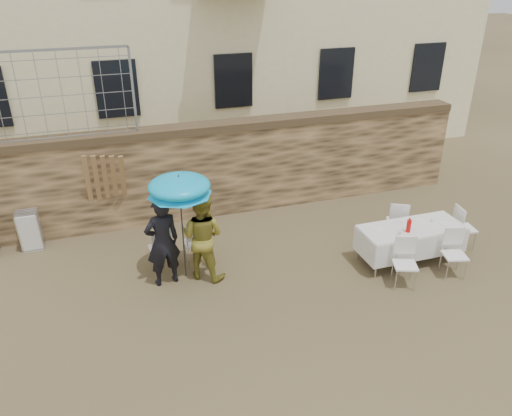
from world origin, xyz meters
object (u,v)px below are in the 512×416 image
object	(u,v)px
banquet_table	(412,229)
table_chair_front_left	(405,264)
couple_chair_right	(195,241)
chair_stack_right	(31,226)
table_chair_back	(397,221)
table_chair_side	(465,227)
soda_bottle	(409,226)
couple_chair_left	(160,247)
man_suit	(163,242)
woman_dress	(202,236)
table_chair_front_right	(455,254)
umbrella	(179,189)

from	to	relation	value
banquet_table	table_chair_front_left	distance (m)	0.99
couple_chair_right	chair_stack_right	distance (m)	3.64
table_chair_back	table_chair_side	xyz separation A→B (m)	(1.20, -0.70, 0.00)
table_chair_side	soda_bottle	bearing A→B (deg)	106.92
couple_chair_right	banquet_table	xyz separation A→B (m)	(4.16, -1.29, 0.25)
couple_chair_left	couple_chair_right	xyz separation A→B (m)	(0.70, 0.00, 0.00)
man_suit	chair_stack_right	xyz separation A→B (m)	(-2.51, 2.28, -0.44)
couple_chair_right	table_chair_side	size ratio (longest dim) A/B	1.00
table_chair_back	man_suit	bearing A→B (deg)	28.51
woman_dress	table_chair_front_right	distance (m)	4.86
couple_chair_right	soda_bottle	bearing A→B (deg)	159.57
woman_dress	couple_chair_left	distance (m)	1.01
banquet_table	umbrella	bearing A→B (deg)	169.30
soda_bottle	man_suit	bearing A→B (deg)	169.15
soda_bottle	table_chair_back	bearing A→B (deg)	67.17
couple_chair_left	table_chair_side	size ratio (longest dim) A/B	1.00
table_chair_front_left	table_chair_back	bearing A→B (deg)	82.82
man_suit	table_chair_side	bearing A→B (deg)	163.32
umbrella	couple_chair_left	world-z (taller)	umbrella
soda_bottle	table_chair_front_right	world-z (taller)	soda_bottle
umbrella	couple_chair_right	distance (m)	1.48
man_suit	table_chair_front_right	distance (m)	5.58
man_suit	umbrella	distance (m)	1.05
table_chair_front_left	table_chair_back	size ratio (longest dim) A/B	1.00
couple_chair_left	table_chair_front_right	xyz separation A→B (m)	(5.36, -2.04, 0.00)
man_suit	umbrella	bearing A→B (deg)	-176.78
couple_chair_left	table_chair_back	distance (m)	5.08
soda_bottle	table_chair_front_right	size ratio (longest dim) A/B	0.27
umbrella	table_chair_front_right	xyz separation A→B (m)	(4.96, -1.59, -1.38)
couple_chair_left	chair_stack_right	xyz separation A→B (m)	(-2.51, 1.73, -0.02)
soda_bottle	table_chair_back	distance (m)	1.11
table_chair_front_left	table_chair_side	xyz separation A→B (m)	(2.00, 0.85, 0.00)
umbrella	man_suit	bearing A→B (deg)	-165.96
umbrella	banquet_table	size ratio (longest dim) A/B	0.94
couple_chair_right	table_chair_front_right	distance (m)	5.09
chair_stack_right	banquet_table	bearing A→B (deg)	-22.30
table_chair_front_left	table_chair_front_right	xyz separation A→B (m)	(1.10, 0.00, 0.00)
man_suit	couple_chair_left	xyz separation A→B (m)	(0.00, 0.55, -0.42)
table_chair_front_right	soda_bottle	bearing A→B (deg)	153.86
table_chair_back	table_chair_side	bearing A→B (deg)	177.60
table_chair_front_left	table_chair_front_right	world-z (taller)	same
couple_chair_left	chair_stack_right	distance (m)	3.04
table_chair_back	couple_chair_left	bearing A→B (deg)	22.29
umbrella	table_chair_front_left	xyz separation A→B (m)	(3.86, -1.59, -1.38)
table_chair_front_left	table_chair_side	bearing A→B (deg)	43.14
couple_chair_right	table_chair_front_left	bearing A→B (deg)	149.73
woman_dress	couple_chair_right	distance (m)	0.68
table_chair_front_right	woman_dress	bearing A→B (deg)	176.51
man_suit	umbrella	size ratio (longest dim) A/B	0.91
man_suit	woman_dress	world-z (taller)	man_suit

